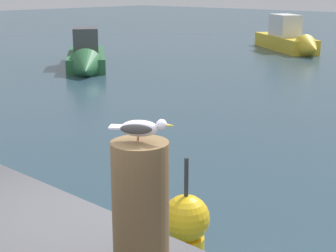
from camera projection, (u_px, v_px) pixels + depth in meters
name	position (u px, v px, depth m)	size (l,w,h in m)	color
mooring_post	(141.00, 208.00, 3.25)	(0.36, 0.36, 0.86)	brown
seagull	(141.00, 128.00, 3.11)	(0.35, 0.27, 0.14)	#C67660
boat_yellow	(290.00, 40.00, 26.30)	(5.64, 4.58, 1.99)	yellow
boat_green	(86.00, 58.00, 20.70)	(5.23, 4.65, 1.88)	#2D6B3D
channel_buoy	(186.00, 227.00, 6.13)	(0.56, 0.56, 1.33)	yellow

